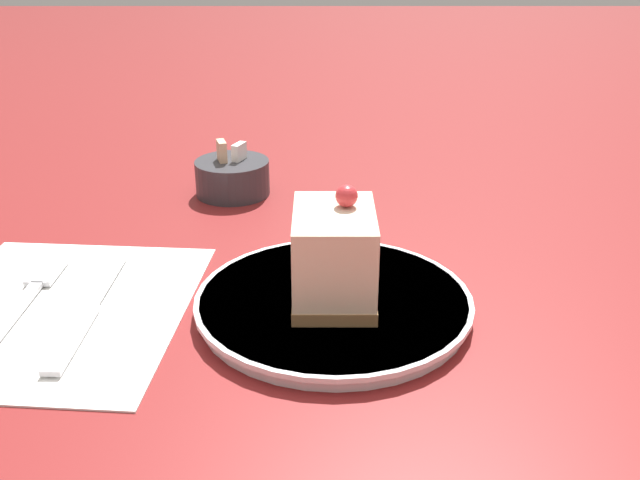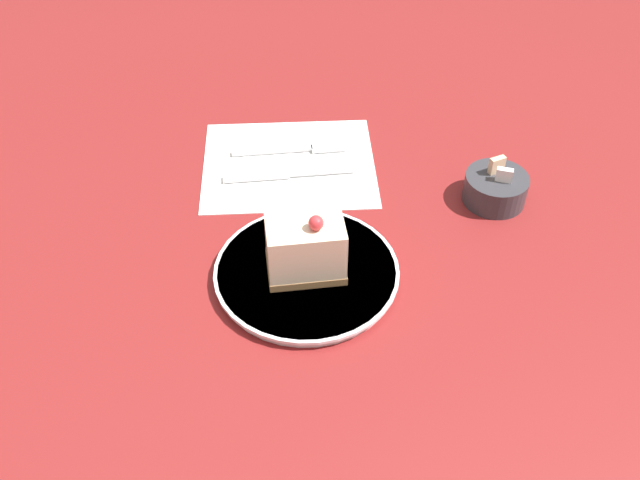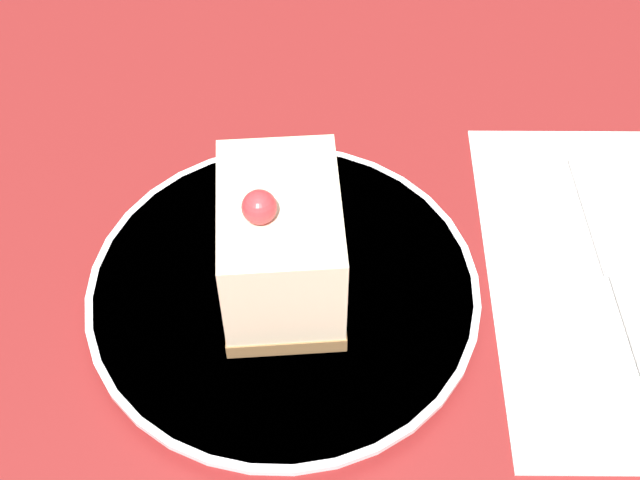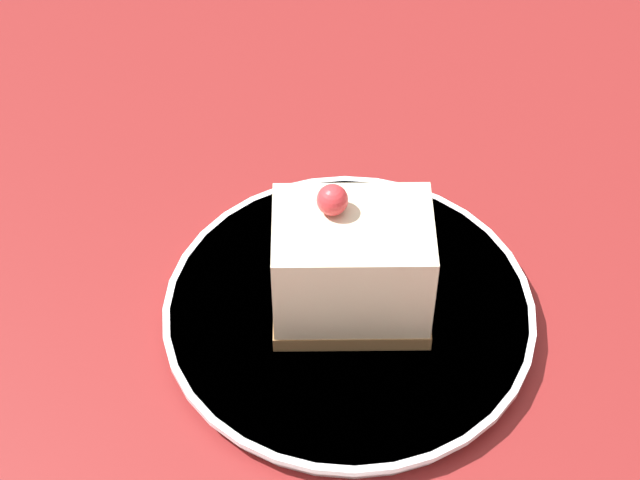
# 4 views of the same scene
# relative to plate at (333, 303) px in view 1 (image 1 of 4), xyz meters

# --- Properties ---
(ground_plane) EXTENTS (4.00, 4.00, 0.00)m
(ground_plane) POSITION_rel_plate_xyz_m (0.00, -0.02, -0.01)
(ground_plane) COLOR maroon
(plate) EXTENTS (0.21, 0.21, 0.01)m
(plate) POSITION_rel_plate_xyz_m (0.00, 0.00, 0.00)
(plate) COLOR white
(plate) RESTS_ON ground_plane
(cake_slice) EXTENTS (0.06, 0.09, 0.09)m
(cake_slice) POSITION_rel_plate_xyz_m (-0.00, -0.00, 0.04)
(cake_slice) COLOR olive
(cake_slice) RESTS_ON plate
(napkin) EXTENTS (0.21, 0.25, 0.00)m
(napkin) POSITION_rel_plate_xyz_m (-0.21, 0.00, -0.01)
(napkin) COLOR white
(napkin) RESTS_ON ground_plane
(fork) EXTENTS (0.02, 0.16, 0.00)m
(fork) POSITION_rel_plate_xyz_m (-0.24, 0.02, -0.00)
(fork) COLOR silver
(fork) RESTS_ON napkin
(knife) EXTENTS (0.02, 0.17, 0.00)m
(knife) POSITION_rel_plate_xyz_m (-0.18, -0.02, -0.00)
(knife) COLOR silver
(knife) RESTS_ON napkin
(sugar_bowl) EXTENTS (0.08, 0.08, 0.06)m
(sugar_bowl) POSITION_rel_plate_xyz_m (-0.10, 0.25, 0.01)
(sugar_bowl) COLOR #333338
(sugar_bowl) RESTS_ON ground_plane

